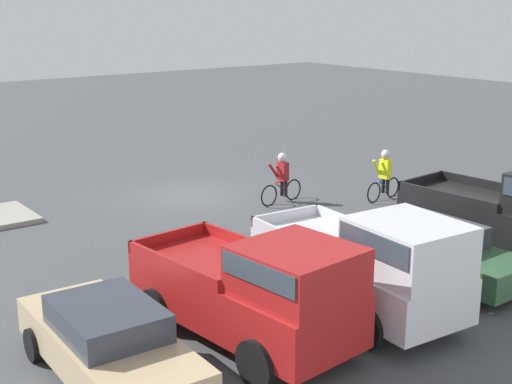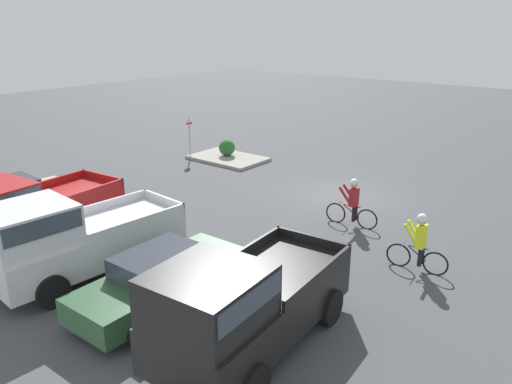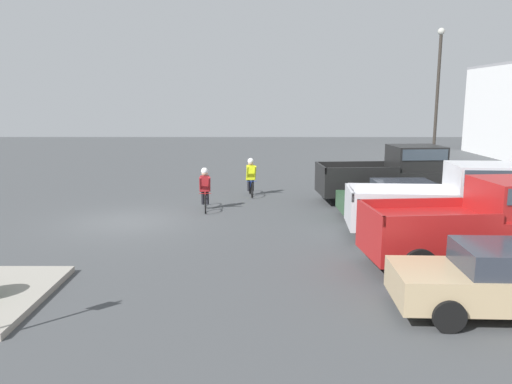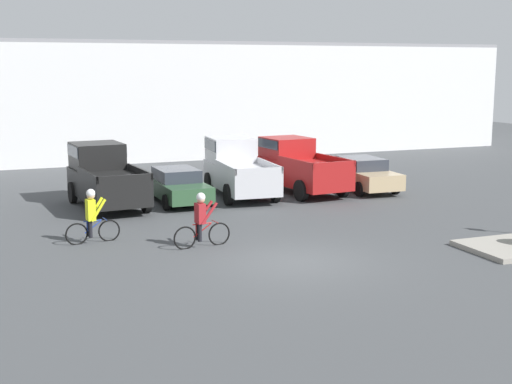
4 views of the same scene
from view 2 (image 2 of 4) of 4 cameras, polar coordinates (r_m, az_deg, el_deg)
The scene contains 11 objects.
ground_plane at distance 20.43m, azimuth 9.45°, elevation -0.29°, with size 80.00×80.00×0.00m, color #424447.
pickup_truck_0 at distance 10.35m, azimuth -1.64°, elevation -12.61°, with size 2.58×5.23×2.38m.
sedan_0 at distance 12.57m, azimuth -10.76°, elevation -9.66°, with size 1.95×4.63×1.37m.
pickup_truck_1 at distance 14.15m, azimuth -20.47°, elevation -4.88°, with size 2.48×5.31×2.36m.
pickup_truck_2 at distance 16.56m, azimuth -24.46°, elevation -2.04°, with size 2.61×5.05×2.30m.
sedan_1 at distance 19.37m, azimuth -26.85°, elevation -0.95°, with size 2.04×4.73×1.44m.
cyclist_0 at distance 17.14m, azimuth 10.99°, elevation -1.08°, with size 1.86×0.50×1.70m.
cyclist_1 at distance 14.53m, azimuth 18.17°, elevation -5.36°, with size 1.72×0.50×1.73m.
fire_lane_sign at distance 25.46m, azimuth -7.61°, elevation 6.66°, with size 0.10×0.30×2.13m.
curb_island at distance 25.29m, azimuth -3.22°, elevation 3.87°, with size 3.70×2.41×0.15m, color gray.
shrub at distance 25.44m, azimuth -3.34°, elevation 5.08°, with size 0.82×0.82×0.82m.
Camera 2 is at (-9.25, 16.96, 6.63)m, focal length 35.00 mm.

